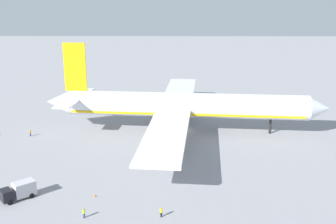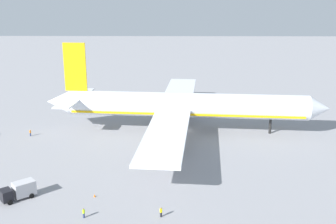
{
  "view_description": "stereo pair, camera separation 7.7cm",
  "coord_description": "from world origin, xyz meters",
  "views": [
    {
      "loc": [
        -3.45,
        -103.04,
        34.11
      ],
      "look_at": [
        -4.92,
        2.89,
        4.46
      ],
      "focal_mm": 42.62,
      "sensor_mm": 36.0,
      "label": 1
    },
    {
      "loc": [
        -3.38,
        -103.04,
        34.11
      ],
      "look_at": [
        -4.92,
        2.89,
        4.46
      ],
      "focal_mm": 42.62,
      "sensor_mm": 36.0,
      "label": 2
    }
  ],
  "objects": [
    {
      "name": "ground_plane",
      "position": [
        0.0,
        0.0,
        0.0
      ],
      "size": [
        600.0,
        600.0,
        0.0
      ],
      "primitive_type": "plane",
      "color": "gray"
    },
    {
      "name": "airliner",
      "position": [
        -1.32,
        0.08,
        7.02
      ],
      "size": [
        75.96,
        80.13,
        23.44
      ],
      "color": "silver",
      "rests_on": "ground"
    },
    {
      "name": "service_truck_0",
      "position": [
        -30.81,
        -39.02,
        1.62
      ],
      "size": [
        6.06,
        5.73,
        3.0
      ],
      "color": "black",
      "rests_on": "ground"
    },
    {
      "name": "ground_worker_0",
      "position": [
        -5.37,
        -44.89,
        0.86
      ],
      "size": [
        0.56,
        0.56,
        1.7
      ],
      "color": "black",
      "rests_on": "ground"
    },
    {
      "name": "ground_worker_1",
      "position": [
        -17.93,
        -45.36,
        0.86
      ],
      "size": [
        0.54,
        0.54,
        1.7
      ],
      "color": "navy",
      "rests_on": "ground"
    },
    {
      "name": "ground_worker_2",
      "position": [
        -40.78,
        -4.99,
        0.91
      ],
      "size": [
        0.46,
        0.46,
        1.78
      ],
      "color": "navy",
      "rests_on": "ground"
    },
    {
      "name": "traffic_cone_0",
      "position": [
        -17.57,
        -38.18,
        0.28
      ],
      "size": [
        0.36,
        0.36,
        0.55
      ],
      "primitive_type": "cone",
      "color": "orange",
      "rests_on": "ground"
    },
    {
      "name": "traffic_cone_1",
      "position": [
        -43.86,
        34.54,
        0.28
      ],
      "size": [
        0.36,
        0.36,
        0.55
      ],
      "primitive_type": "cone",
      "color": "orange",
      "rests_on": "ground"
    }
  ]
}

